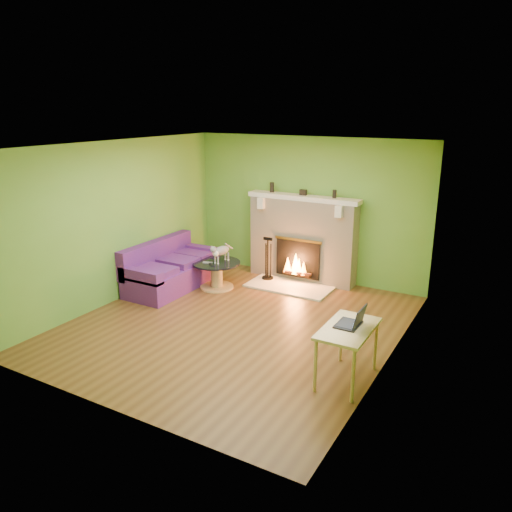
{
  "coord_description": "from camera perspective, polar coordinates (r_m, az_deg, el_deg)",
  "views": [
    {
      "loc": [
        3.61,
        -5.76,
        3.11
      ],
      "look_at": [
        0.11,
        0.4,
        0.97
      ],
      "focal_mm": 35.0,
      "sensor_mm": 36.0,
      "label": 1
    }
  ],
  "objects": [
    {
      "name": "cat",
      "position": [
        8.73,
        -3.96,
        0.38
      ],
      "size": [
        0.27,
        0.57,
        0.34
      ],
      "primitive_type": null,
      "rotation": [
        0.0,
        0.0,
        -0.14
      ],
      "color": "slate",
      "rests_on": "coffee_table"
    },
    {
      "name": "wall_left",
      "position": [
        8.42,
        -15.55,
        3.77
      ],
      "size": [
        0.0,
        5.0,
        5.0
      ],
      "primitive_type": "plane",
      "rotation": [
        1.57,
        0.0,
        1.57
      ],
      "color": "#578D2E",
      "rests_on": "floor"
    },
    {
      "name": "ceiling",
      "position": [
        6.82,
        -2.54,
        12.5
      ],
      "size": [
        5.0,
        5.0,
        0.0
      ],
      "primitive_type": "plane",
      "rotation": [
        3.14,
        0.0,
        0.0
      ],
      "color": "white",
      "rests_on": "wall_back"
    },
    {
      "name": "desk",
      "position": [
        5.9,
        10.46,
        -8.74
      ],
      "size": [
        0.53,
        0.91,
        0.68
      ],
      "color": "tan",
      "rests_on": "floor"
    },
    {
      "name": "remote_black",
      "position": [
        8.62,
        -5.12,
        -0.97
      ],
      "size": [
        0.15,
        0.13,
        0.02
      ],
      "primitive_type": "cube",
      "rotation": [
        0.0,
        0.0,
        -0.63
      ],
      "color": "black",
      "rests_on": "coffee_table"
    },
    {
      "name": "mantel_vase_right",
      "position": [
        8.76,
        8.96,
        7.01
      ],
      "size": [
        0.07,
        0.07,
        0.14
      ],
      "primitive_type": "cylinder",
      "color": "black",
      "rests_on": "mantel"
    },
    {
      "name": "sofa",
      "position": [
        8.98,
        -9.76,
        -1.57
      ],
      "size": [
        0.86,
        1.82,
        0.82
      ],
      "color": "#531C6A",
      "rests_on": "floor"
    },
    {
      "name": "window_frame",
      "position": [
        5.29,
        13.21,
        -0.83
      ],
      "size": [
        0.0,
        1.2,
        1.2
      ],
      "primitive_type": "plane",
      "rotation": [
        1.57,
        0.0,
        -1.57
      ],
      "color": "silver",
      "rests_on": "wall_right"
    },
    {
      "name": "wall_right",
      "position": [
        6.19,
        15.57,
        -0.84
      ],
      "size": [
        0.0,
        5.0,
        5.0
      ],
      "primitive_type": "plane",
      "rotation": [
        1.57,
        0.0,
        -1.57
      ],
      "color": "#578D2E",
      "rests_on": "floor"
    },
    {
      "name": "hearth",
      "position": [
        8.93,
        3.82,
        -3.5
      ],
      "size": [
        1.5,
        0.75,
        0.03
      ],
      "primitive_type": "cube",
      "color": "beige",
      "rests_on": "floor"
    },
    {
      "name": "remote_silver",
      "position": [
        8.74,
        -5.54,
        -0.74
      ],
      "size": [
        0.18,
        0.1,
        0.02
      ],
      "primitive_type": "cube",
      "rotation": [
        0.0,
        0.0,
        0.33
      ],
      "color": "gray",
      "rests_on": "coffee_table"
    },
    {
      "name": "mantel_box",
      "position": [
        8.98,
        5.42,
        7.26
      ],
      "size": [
        0.12,
        0.08,
        0.1
      ],
      "primitive_type": "cube",
      "color": "black",
      "rests_on": "mantel"
    },
    {
      "name": "wall_back",
      "position": [
        9.2,
        5.89,
        5.37
      ],
      "size": [
        5.0,
        0.0,
        5.0
      ],
      "primitive_type": "plane",
      "rotation": [
        1.57,
        0.0,
        0.0
      ],
      "color": "#578D2E",
      "rests_on": "floor"
    },
    {
      "name": "coffee_table",
      "position": [
        8.84,
        -4.53,
        -1.94
      ],
      "size": [
        0.84,
        0.84,
        0.48
      ],
      "color": "tan",
      "rests_on": "floor"
    },
    {
      "name": "laptop",
      "position": [
        5.86,
        10.55,
        -6.67
      ],
      "size": [
        0.3,
        0.34,
        0.25
      ],
      "primitive_type": null,
      "rotation": [
        0.0,
        0.0,
        -0.01
      ],
      "color": "black",
      "rests_on": "desk"
    },
    {
      "name": "window_pane",
      "position": [
        5.29,
        13.12,
        -0.81
      ],
      "size": [
        0.0,
        1.06,
        1.06
      ],
      "primitive_type": "plane",
      "rotation": [
        1.57,
        0.0,
        -1.57
      ],
      "color": "white",
      "rests_on": "wall_right"
    },
    {
      "name": "wall_front",
      "position": [
        5.19,
        -17.19,
        -4.39
      ],
      "size": [
        5.0,
        0.0,
        5.0
      ],
      "primitive_type": "plane",
      "rotation": [
        -1.57,
        0.0,
        0.0
      ],
      "color": "#578D2E",
      "rests_on": "floor"
    },
    {
      "name": "mantel_vase_left",
      "position": [
        9.25,
        1.83,
        7.85
      ],
      "size": [
        0.08,
        0.08,
        0.18
      ],
      "primitive_type": "cylinder",
      "color": "black",
      "rests_on": "mantel"
    },
    {
      "name": "fireplace",
      "position": [
        9.15,
        5.32,
        1.94
      ],
      "size": [
        2.1,
        0.46,
        1.58
      ],
      "color": "beige",
      "rests_on": "floor"
    },
    {
      "name": "floor",
      "position": [
        7.48,
        -2.28,
        -7.78
      ],
      "size": [
        5.0,
        5.0,
        0.0
      ],
      "primitive_type": "plane",
      "color": "#563418",
      "rests_on": "ground"
    },
    {
      "name": "fire_tools",
      "position": [
        9.15,
        1.35,
        -0.24
      ],
      "size": [
        0.21,
        0.21,
        0.8
      ],
      "primitive_type": null,
      "color": "black",
      "rests_on": "hearth"
    },
    {
      "name": "mantel",
      "position": [
        8.97,
        5.4,
        6.65
      ],
      "size": [
        2.1,
        0.28,
        0.08
      ],
      "primitive_type": "cube",
      "color": "beige",
      "rests_on": "fireplace"
    }
  ]
}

